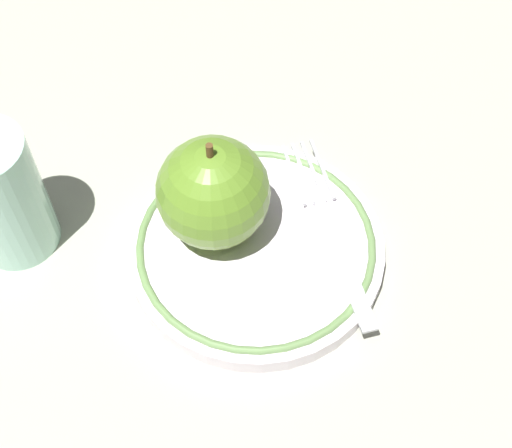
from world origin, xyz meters
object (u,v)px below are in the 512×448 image
at_px(plate, 256,246).
at_px(fork, 333,234).
at_px(drinking_glass, 1,196).
at_px(apple_red_whole, 213,192).

bearing_deg(plate, fork, 91.12).
height_order(fork, drinking_glass, drinking_glass).
bearing_deg(plate, drinking_glass, -96.49).
xyz_separation_m(plate, drinking_glass, (-0.02, -0.18, 0.04)).
bearing_deg(apple_red_whole, plate, 65.28).
relative_size(plate, fork, 1.11).
bearing_deg(fork, apple_red_whole, 68.75).
xyz_separation_m(plate, fork, (-0.00, 0.06, 0.01)).
relative_size(apple_red_whole, drinking_glass, 0.86).
distance_m(apple_red_whole, fork, 0.10).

